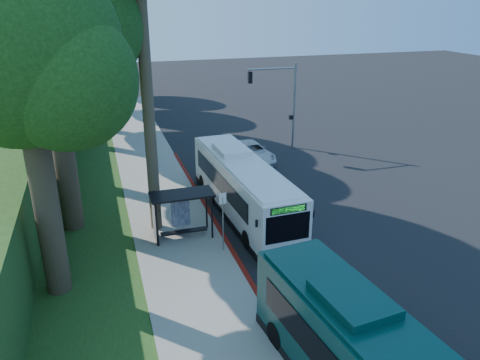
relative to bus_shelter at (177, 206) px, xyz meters
name	(u,v)px	position (x,y,z in m)	size (l,w,h in m)	color
ground	(285,200)	(7.26, 2.86, -1.81)	(140.00, 140.00, 0.00)	black
sidewalk	(169,214)	(-0.04, 2.86, -1.75)	(4.50, 70.00, 0.12)	gray
red_curb	(226,240)	(2.26, -1.14, -1.74)	(0.25, 30.00, 0.13)	maroon
grass_verge	(67,194)	(-5.74, 7.86, -1.78)	(8.00, 70.00, 0.06)	#234719
bus_shelter	(177,206)	(0.00, 0.00, 0.00)	(3.20, 1.51, 2.55)	black
stop_sign_pole	(223,214)	(1.86, -2.14, 0.28)	(0.35, 0.06, 3.17)	gray
traffic_signal_pole	(283,96)	(11.04, 12.86, 2.62)	(4.10, 0.30, 7.00)	gray
tree_0	(46,11)	(-5.14, 2.84, 9.40)	(8.40, 8.00, 15.70)	#382B1E
tree_2	(68,15)	(-4.64, 18.84, 8.67)	(8.82, 8.40, 15.12)	#382B1E
tree_4	(78,17)	(-4.14, 34.84, 7.92)	(8.40, 8.00, 14.14)	#382B1E
tree_5	(88,21)	(-3.16, 42.84, 7.16)	(7.35, 7.00, 12.86)	#382B1E
tree_6	(25,60)	(-5.65, -3.16, 7.90)	(7.56, 7.20, 13.74)	#382B1E
white_bus	(243,186)	(4.11, 1.79, -0.08)	(3.03, 11.94, 3.53)	white
pickup	(251,152)	(7.57, 10.46, -1.08)	(2.42, 5.24, 1.46)	silver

